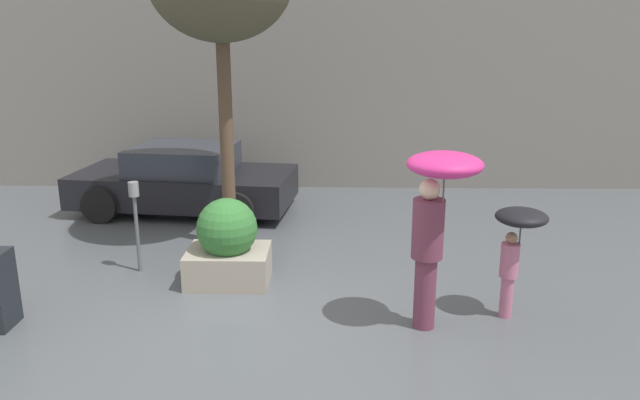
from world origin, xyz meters
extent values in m
plane|color=#51565B|center=(0.00, 0.00, 0.00)|extent=(40.00, 40.00, 0.00)
cube|color=gray|center=(0.00, 6.50, 3.00)|extent=(18.00, 0.30, 6.00)
cube|color=#9E9384|center=(-0.55, 1.26, 0.22)|extent=(1.09, 0.84, 0.45)
sphere|color=#337033|center=(-0.55, 1.26, 0.75)|extent=(0.80, 0.80, 0.80)
cylinder|color=brown|center=(1.89, -0.01, 0.42)|extent=(0.25, 0.25, 0.85)
cylinder|color=brown|center=(1.89, -0.01, 1.18)|extent=(0.35, 0.35, 0.67)
sphere|color=beige|center=(1.89, -0.01, 1.63)|extent=(0.23, 0.23, 0.23)
cylinder|color=#4C4C51|center=(2.03, -0.10, 1.57)|extent=(0.02, 0.02, 0.71)
ellipsoid|color=#E02D84|center=(2.03, -0.10, 1.92)|extent=(0.81, 0.81, 0.26)
cylinder|color=#B76684|center=(2.90, 0.27, 0.26)|extent=(0.15, 0.15, 0.51)
cylinder|color=#B76684|center=(2.90, 0.27, 0.71)|extent=(0.21, 0.21, 0.40)
sphere|color=#997056|center=(2.90, 0.27, 0.98)|extent=(0.14, 0.14, 0.14)
cylinder|color=#4C4C51|center=(2.99, 0.28, 0.98)|extent=(0.02, 0.02, 0.50)
ellipsoid|color=black|center=(2.99, 0.28, 1.23)|extent=(0.59, 0.59, 0.19)
cube|color=black|center=(-1.89, 4.59, 0.46)|extent=(4.13, 2.30, 0.57)
cube|color=#2D333D|center=(-1.89, 4.59, 0.98)|extent=(1.94, 1.77, 0.47)
cylinder|color=black|center=(-3.21, 3.82, 0.32)|extent=(0.66, 0.29, 0.64)
cylinder|color=black|center=(-3.00, 5.66, 0.32)|extent=(0.66, 0.29, 0.64)
cylinder|color=black|center=(-0.79, 3.53, 0.32)|extent=(0.66, 0.29, 0.64)
cylinder|color=black|center=(-0.57, 5.37, 0.32)|extent=(0.66, 0.29, 0.64)
cylinder|color=brown|center=(-0.75, 2.69, 1.70)|extent=(0.20, 0.20, 3.39)
cylinder|color=#595B60|center=(-1.86, 1.59, 0.54)|extent=(0.05, 0.05, 1.09)
cylinder|color=gray|center=(-1.86, 1.59, 1.19)|extent=(0.14, 0.14, 0.20)
camera|label=1|loc=(0.85, -6.53, 3.33)|focal=35.00mm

